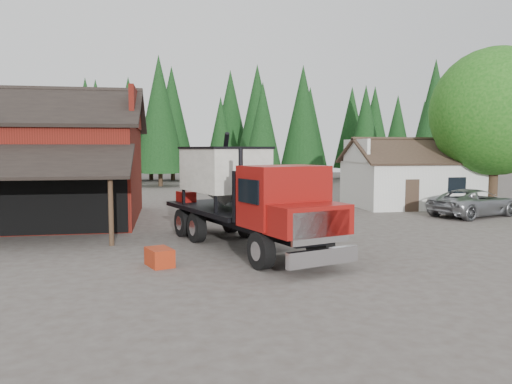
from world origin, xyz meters
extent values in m
plane|color=#4C423C|center=(0.00, 0.00, 0.00)|extent=(120.00, 120.00, 0.00)
cube|color=maroon|center=(-11.00, 10.00, 2.50)|extent=(12.00, 10.00, 5.00)
cube|color=black|center=(-11.00, 7.50, 6.00)|extent=(12.80, 5.53, 2.35)
cube|color=black|center=(-11.00, 12.50, 6.00)|extent=(12.80, 5.53, 2.35)
cube|color=maroon|center=(-5.00, 10.00, 6.00)|extent=(0.25, 7.00, 2.00)
cylinder|color=#382619|center=(-5.60, 2.10, 1.40)|extent=(0.20, 0.20, 2.80)
cube|color=silver|center=(13.00, 13.00, 1.50)|extent=(8.00, 6.00, 3.00)
cube|color=#38281E|center=(13.00, 11.50, 3.75)|extent=(8.60, 3.42, 1.80)
cube|color=#38281E|center=(13.00, 14.50, 3.75)|extent=(8.60, 3.42, 1.80)
cube|color=silver|center=(9.00, 13.00, 3.75)|extent=(0.20, 4.20, 1.50)
cube|color=silver|center=(17.00, 13.00, 3.75)|extent=(0.20, 4.20, 1.50)
cube|color=#38281E|center=(11.50, 9.98, 1.00)|extent=(0.90, 0.06, 2.00)
cube|color=black|center=(14.50, 9.98, 1.60)|extent=(1.20, 0.06, 1.00)
cylinder|color=#382619|center=(17.00, 10.00, 1.60)|extent=(0.60, 0.60, 3.20)
sphere|color=#175112|center=(17.00, 10.00, 6.20)|extent=(8.00, 8.00, 8.00)
sphere|color=#175112|center=(15.80, 10.80, 5.00)|extent=(4.40, 4.40, 4.40)
cylinder|color=#382619|center=(6.00, 30.00, 0.80)|extent=(0.44, 0.44, 1.60)
cone|color=black|center=(6.00, 30.00, 5.90)|extent=(3.96, 3.96, 9.00)
cylinder|color=#382619|center=(22.00, 26.00, 0.80)|extent=(0.44, 0.44, 1.60)
cone|color=black|center=(22.00, 26.00, 6.90)|extent=(4.84, 4.84, 11.00)
cylinder|color=#382619|center=(-4.00, 34.00, 0.80)|extent=(0.44, 0.44, 1.60)
cone|color=black|center=(-4.00, 34.00, 7.40)|extent=(5.28, 5.28, 12.00)
cylinder|color=black|center=(-0.43, -2.87, 0.61)|extent=(0.77, 1.29, 1.23)
cylinder|color=black|center=(1.78, -2.10, 0.61)|extent=(0.77, 1.29, 1.23)
cylinder|color=black|center=(-2.19, 2.18, 0.61)|extent=(0.77, 1.29, 1.23)
cylinder|color=black|center=(0.02, 2.95, 0.61)|extent=(0.77, 1.29, 1.23)
cylinder|color=black|center=(-2.70, 3.66, 0.61)|extent=(0.77, 1.29, 1.23)
cylinder|color=black|center=(-0.49, 4.42, 0.61)|extent=(0.77, 1.29, 1.23)
cube|color=black|center=(-0.50, 0.88, 1.06)|extent=(4.30, 9.45, 0.45)
cube|color=silver|center=(1.24, -4.12, 0.61)|extent=(2.49, 1.03, 0.50)
cube|color=silver|center=(1.20, -4.01, 1.50)|extent=(2.04, 0.80, 1.00)
cube|color=maroon|center=(0.98, -3.38, 1.67)|extent=(2.84, 2.19, 0.95)
cube|color=maroon|center=(0.51, -2.01, 2.28)|extent=(3.15, 2.67, 2.06)
cube|color=black|center=(0.80, -2.85, 2.62)|extent=(2.24, 0.85, 1.00)
cylinder|color=black|center=(-0.87, -1.43, 2.90)|extent=(0.20, 0.20, 2.01)
cube|color=black|center=(0.14, -0.96, 2.23)|extent=(2.62, 1.02, 1.78)
cube|color=black|center=(-1.01, 2.36, 1.36)|extent=(4.80, 7.04, 0.18)
cube|color=silver|center=(-1.01, 2.36, 3.01)|extent=(3.63, 4.31, 1.78)
cone|color=silver|center=(-1.01, 2.36, 1.89)|extent=(3.12, 3.12, 0.78)
cube|color=black|center=(-1.01, 2.36, 3.92)|extent=(3.77, 4.46, 0.09)
cylinder|color=black|center=(-0.89, 4.05, 2.90)|extent=(0.38, 2.47, 3.40)
cube|color=maroon|center=(-2.52, 4.66, 1.67)|extent=(0.92, 1.06, 0.50)
cylinder|color=silver|center=(1.48, -0.91, 0.95)|extent=(0.95, 1.26, 0.62)
imported|color=#94969B|center=(14.00, 7.42, 0.79)|extent=(6.22, 4.45, 1.57)
cube|color=#9C2A11|center=(-3.66, -1.81, 0.30)|extent=(1.04, 1.27, 0.60)
camera|label=1|loc=(-3.39, -18.39, 3.89)|focal=35.00mm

